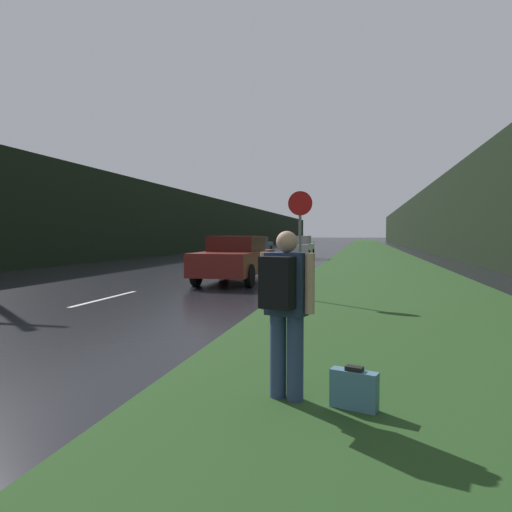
{
  "coord_description": "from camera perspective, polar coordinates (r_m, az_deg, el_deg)",
  "views": [
    {
      "loc": [
        6.33,
        -1.58,
        1.61
      ],
      "look_at": [
        2.51,
        14.75,
        0.84
      ],
      "focal_mm": 32.0,
      "sensor_mm": 36.0,
      "label": 1
    }
  ],
  "objects": [
    {
      "name": "stop_sign",
      "position": [
        11.37,
        5.52,
        2.6
      ],
      "size": [
        0.6,
        0.07,
        2.7
      ],
      "color": "slate",
      "rests_on": "ground_plane"
    },
    {
      "name": "treeline_near_side",
      "position": [
        52.05,
        20.76,
        4.09
      ],
      "size": [
        2.0,
        140.0,
        6.16
      ],
      "primitive_type": "cube",
      "color": "black",
      "rests_on": "ground_plane"
    },
    {
      "name": "suitcase",
      "position": [
        4.43,
        12.16,
        -16.08
      ],
      "size": [
        0.45,
        0.25,
        0.41
      ],
      "rotation": [
        0.0,
        0.0,
        -0.3
      ],
      "color": "teal",
      "rests_on": "ground_plane"
    },
    {
      "name": "treeline_far_side",
      "position": [
        54.16,
        -4.56,
        3.88
      ],
      "size": [
        2.0,
        140.0,
        5.58
      ],
      "primitive_type": "cube",
      "color": "black",
      "rests_on": "ground_plane"
    },
    {
      "name": "lane_stripe_b",
      "position": [
        12.22,
        -18.25,
        -5.05
      ],
      "size": [
        0.12,
        3.0,
        0.01
      ],
      "primitive_type": "cube",
      "color": "silver",
      "rests_on": "ground_plane"
    },
    {
      "name": "car_passing_far",
      "position": [
        31.0,
        5.28,
        1.08
      ],
      "size": [
        1.9,
        4.21,
        1.56
      ],
      "rotation": [
        0.0,
        0.0,
        3.14
      ],
      "color": "#BCBCBC",
      "rests_on": "ground_plane"
    },
    {
      "name": "car_passing_near",
      "position": [
        15.7,
        -2.56,
        -0.32
      ],
      "size": [
        1.94,
        4.76,
        1.58
      ],
      "rotation": [
        0.0,
        0.0,
        3.14
      ],
      "color": "maroon",
      "rests_on": "ground_plane"
    },
    {
      "name": "lane_stripe_c",
      "position": [
        18.52,
        -6.88,
        -2.36
      ],
      "size": [
        0.12,
        3.0,
        0.01
      ],
      "primitive_type": "cube",
      "color": "silver",
      "rests_on": "ground_plane"
    },
    {
      "name": "grass_verge",
      "position": [
        41.62,
        14.3,
        0.35
      ],
      "size": [
        6.0,
        240.0,
        0.02
      ],
      "primitive_type": "cube",
      "color": "#26471E",
      "rests_on": "ground_plane"
    },
    {
      "name": "lane_stripe_d",
      "position": [
        25.19,
        -1.41,
        -1.02
      ],
      "size": [
        0.12,
        3.0,
        0.01
      ],
      "primitive_type": "cube",
      "color": "silver",
      "rests_on": "ground_plane"
    },
    {
      "name": "car_oncoming",
      "position": [
        37.24,
        0.12,
        1.34
      ],
      "size": [
        1.89,
        4.66,
        1.49
      ],
      "color": "#2D3856",
      "rests_on": "ground_plane"
    },
    {
      "name": "hitchhiker_with_backpack",
      "position": [
        4.4,
        3.64,
        -6.01
      ],
      "size": [
        0.55,
        0.48,
        1.65
      ],
      "rotation": [
        0.0,
        0.0,
        -0.3
      ],
      "color": "navy",
      "rests_on": "ground_plane"
    }
  ]
}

